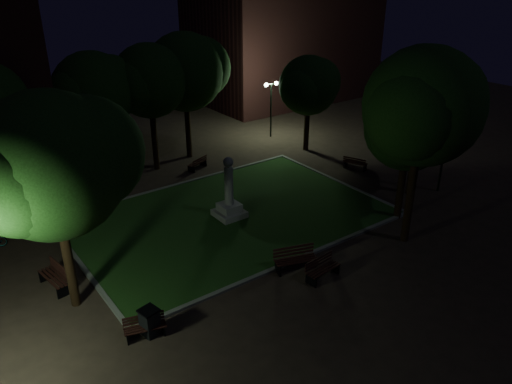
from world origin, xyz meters
TOP-DOWN VIEW (x-y plane):
  - ground at (0.00, 0.00)m, footprint 80.00×80.00m
  - lawn at (0.00, 2.00)m, footprint 15.00×10.00m
  - lawn_kerb at (0.00, 2.00)m, footprint 15.40×10.40m
  - monument at (0.00, 2.00)m, footprint 1.40×1.40m
  - building_far at (18.00, 20.00)m, footprint 16.00×10.00m
  - tree_west at (-8.50, -0.44)m, footprint 6.28×5.12m
  - tree_north_wl at (-3.28, 10.25)m, footprint 5.48×4.47m
  - tree_north_er at (2.80, 10.85)m, footprint 6.03×4.92m
  - tree_ne at (9.93, 7.28)m, footprint 4.81×3.92m
  - tree_east at (9.92, -1.50)m, footprint 5.82×4.75m
  - tree_se at (7.00, -3.05)m, footprint 5.19×4.24m
  - tree_far_north at (0.07, 10.19)m, footprint 5.35×4.36m
  - tree_extra at (5.46, -4.74)m, footprint 6.21×5.07m
  - lamppost_se at (11.36, -2.30)m, footprint 1.18×0.28m
  - lamppost_ne at (9.61, 10.95)m, footprint 1.18×0.28m
  - bench_near_left at (0.12, -4.68)m, footprint 1.66×0.71m
  - bench_near_right at (-0.36, -3.55)m, footprint 1.93×1.18m
  - bench_west_near at (-7.25, -3.63)m, footprint 1.52×0.88m
  - bench_left_side at (-8.85, 1.11)m, footprint 0.89×1.86m
  - bench_right_side at (9.94, 2.77)m, footprint 1.03×1.54m
  - bench_far_side at (2.01, 8.59)m, footprint 1.52×1.02m
  - trash_bin at (-7.06, -3.65)m, footprint 0.72×0.72m

SIDE VIEW (x-z plane):
  - ground at x=0.00m, z-range 0.00..0.00m
  - lawn at x=0.00m, z-range 0.00..0.08m
  - lawn_kerb at x=0.00m, z-range 0.00..0.12m
  - bench_west_near at x=-7.25m, z-range -0.02..0.76m
  - bench_far_side at x=2.01m, z-range -0.02..0.77m
  - bench_right_side at x=9.94m, z-range -0.02..0.78m
  - bench_near_left at x=0.12m, z-range -0.03..0.86m
  - bench_left_side at x=-8.85m, z-range -0.03..0.95m
  - bench_near_right at x=-0.36m, z-range -0.03..0.97m
  - trash_bin at x=-7.06m, z-range 0.01..1.05m
  - monument at x=0.00m, z-range -0.64..2.56m
  - lamppost_ne at x=9.61m, z-range 0.85..4.90m
  - lamppost_se at x=11.36m, z-range 0.90..5.53m
  - tree_ne at x=9.93m, z-range 1.24..7.66m
  - tree_se at x=7.00m, z-range 1.34..8.28m
  - tree_north_wl at x=-3.28m, z-range 1.54..9.11m
  - tree_far_north at x=0.07m, z-range 1.67..9.37m
  - tree_east at x=9.92m, z-range 1.59..9.53m
  - tree_north_er at x=2.80m, z-range 1.57..9.65m
  - tree_west at x=-8.50m, z-range 1.55..9.79m
  - building_far at x=18.00m, z-range 0.00..12.00m
  - tree_extra at x=5.46m, z-range 1.92..10.85m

